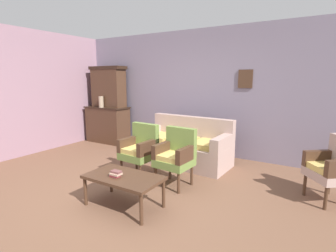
{
  "coord_description": "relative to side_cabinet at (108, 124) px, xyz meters",
  "views": [
    {
      "loc": [
        2.24,
        -2.6,
        1.66
      ],
      "look_at": [
        -0.0,
        1.12,
        0.85
      ],
      "focal_mm": 27.35,
      "sensor_mm": 36.0,
      "label": 1
    }
  ],
  "objects": [
    {
      "name": "side_cabinet",
      "position": [
        0.0,
        0.0,
        0.0
      ],
      "size": [
        1.16,
        0.55,
        0.93
      ],
      "color": "#472D1E",
      "rests_on": "ground"
    },
    {
      "name": "wingback_chair_by_fireplace",
      "position": [
        4.99,
        -0.9,
        0.03
      ],
      "size": [
        0.71,
        0.71,
        0.9
      ],
      "color": "tan",
      "rests_on": "ground"
    },
    {
      "name": "book_stack_on_table",
      "position": [
        2.6,
        -2.54,
        -0.01
      ],
      "size": [
        0.14,
        0.11,
        0.08
      ],
      "color": "#D1475A",
      "rests_on": "coffee_table"
    },
    {
      "name": "coffee_table",
      "position": [
        2.67,
        -2.47,
        -0.09
      ],
      "size": [
        1.0,
        0.56,
        0.42
      ],
      "color": "#472D1E",
      "rests_on": "ground"
    },
    {
      "name": "floral_couch",
      "position": [
        2.54,
        -0.49,
        -0.14
      ],
      "size": [
        1.82,
        0.9,
        0.9
      ],
      "color": "tan",
      "rests_on": "ground"
    },
    {
      "name": "ground_plane",
      "position": [
        2.54,
        -2.25,
        -0.47
      ],
      "size": [
        7.68,
        7.68,
        0.0
      ],
      "primitive_type": "plane",
      "color": "brown"
    },
    {
      "name": "armchair_near_couch_end",
      "position": [
        2.2,
        -1.51,
        0.03
      ],
      "size": [
        0.55,
        0.53,
        0.9
      ],
      "color": "olive",
      "rests_on": "ground"
    },
    {
      "name": "wall_back_with_decor",
      "position": [
        2.54,
        0.38,
        0.88
      ],
      "size": [
        6.4,
        0.09,
        2.7
      ],
      "color": "gray",
      "rests_on": "ground"
    },
    {
      "name": "armchair_row_middle",
      "position": [
        2.91,
        -1.51,
        0.03
      ],
      "size": [
        0.56,
        0.53,
        0.9
      ],
      "color": "olive",
      "rests_on": "ground"
    },
    {
      "name": "cabinet_upper_hutch",
      "position": [
        0.0,
        0.08,
        0.98
      ],
      "size": [
        0.99,
        0.38,
        1.03
      ],
      "color": "#472D1E",
      "rests_on": "side_cabinet"
    },
    {
      "name": "vase_on_cabinet",
      "position": [
        -0.02,
        -0.18,
        0.6
      ],
      "size": [
        0.12,
        0.12,
        0.28
      ],
      "primitive_type": "cylinder",
      "color": "tan",
      "rests_on": "side_cabinet"
    }
  ]
}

